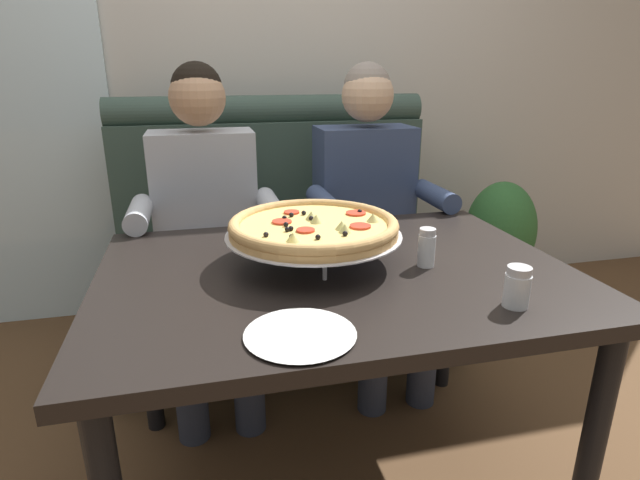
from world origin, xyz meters
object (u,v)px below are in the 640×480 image
diner_left (207,217)px  potted_plant (499,240)px  booth_bench (283,261)px  pizza (314,227)px  shaker_oregano (517,290)px  plate_near_left (300,332)px  shaker_pepper_flakes (426,250)px  dining_table (336,296)px  diner_right (371,206)px

diner_left → potted_plant: 1.57m
booth_bench → pizza: booth_bench is taller
shaker_oregano → plate_near_left: size_ratio=0.42×
shaker_pepper_flakes → shaker_oregano: size_ratio=1.12×
shaker_pepper_flakes → plate_near_left: (-0.42, -0.30, -0.04)m
dining_table → plate_near_left: 0.39m
diner_right → plate_near_left: bearing=-116.6°
diner_left → plate_near_left: size_ratio=5.45×
plate_near_left → pizza: bearing=73.2°
pizza → potted_plant: size_ratio=0.70×
plate_near_left → potted_plant: bearing=44.8°
diner_left → shaker_pepper_flakes: diner_left is taller
shaker_oregano → diner_right: bearing=90.4°
shaker_oregano → shaker_pepper_flakes: bearing=108.4°
dining_table → diner_left: 0.75m
booth_bench → shaker_pepper_flakes: 1.07m
shaker_pepper_flakes → shaker_oregano: shaker_pepper_flakes is taller
diner_left → potted_plant: size_ratio=1.82×
shaker_pepper_flakes → diner_right: bearing=83.0°
dining_table → diner_right: (0.33, 0.67, 0.07)m
pizza → shaker_oregano: 0.55m
potted_plant → shaker_pepper_flakes: bearing=-131.9°
dining_table → shaker_oregano: bearing=-43.4°
plate_near_left → diner_left: bearing=99.2°
diner_left → plate_near_left: diner_left is taller
pizza → plate_near_left: bearing=-106.8°
shaker_oregano → plate_near_left: bearing=-177.9°
shaker_pepper_flakes → plate_near_left: bearing=-144.2°
pizza → shaker_pepper_flakes: bearing=-18.6°
booth_bench → diner_right: size_ratio=1.16×
pizza → shaker_oregano: (0.39, -0.38, -0.06)m
diner_left → diner_right: size_ratio=1.00×
diner_right → plate_near_left: 1.13m
diner_right → shaker_oregano: size_ratio=13.11×
potted_plant → shaker_oregano: bearing=-122.3°
diner_left → shaker_pepper_flakes: bearing=-50.6°
booth_bench → diner_left: size_ratio=1.16×
potted_plant → booth_bench: bearing=-177.2°
booth_bench → plate_near_left: size_ratio=6.33×
diner_left → shaker_oregano: diner_left is taller
diner_left → plate_near_left: 1.02m
dining_table → pizza: (-0.05, 0.06, 0.19)m
diner_right → diner_left: bearing=180.0°
pizza → shaker_oregano: size_ratio=5.05×
booth_bench → pizza: (-0.05, -0.87, 0.43)m
pizza → potted_plant: 1.60m
booth_bench → diner_right: bearing=-38.6°
potted_plant → diner_left: bearing=-167.9°
dining_table → shaker_oregano: 0.48m
diner_right → plate_near_left: size_ratio=5.45×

